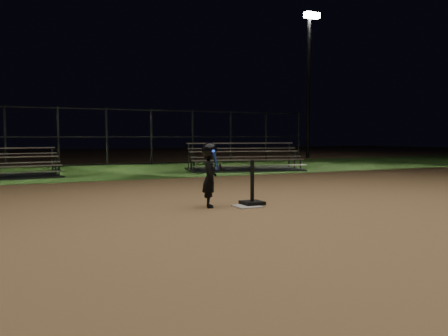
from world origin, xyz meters
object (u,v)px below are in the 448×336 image
home_plate (247,206)px  light_pole_right (309,73)px  batting_tee (252,196)px  child_batter (210,173)px  bleacher_right (245,165)px

home_plate → light_pole_right: size_ratio=0.05×
home_plate → batting_tee: (0.16, 0.10, 0.17)m
home_plate → child_batter: (-0.64, 0.25, 0.61)m
child_batter → light_pole_right: (12.64, 14.70, 4.32)m
bleacher_right → light_pole_right: size_ratio=0.55×
child_batter → batting_tee: bearing=-84.3°
child_batter → bleacher_right: (4.77, 7.71, -0.41)m
home_plate → batting_tee: size_ratio=0.55×
batting_tee → bleacher_right: (3.97, 7.85, 0.04)m
home_plate → child_batter: 0.92m
batting_tee → light_pole_right: light_pole_right is taller
batting_tee → bleacher_right: 8.79m
home_plate → bleacher_right: size_ratio=0.10×
batting_tee → light_pole_right: (11.84, 14.84, 4.77)m
child_batter → light_pole_right: size_ratio=0.14×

